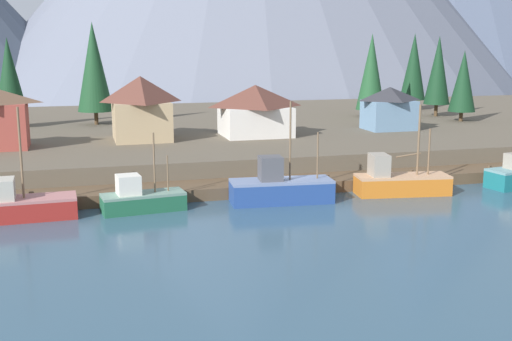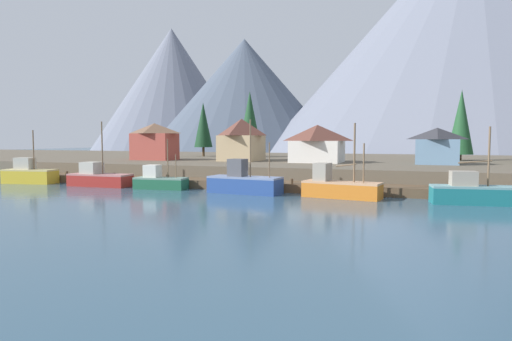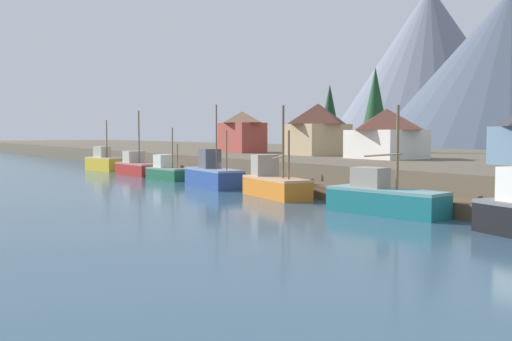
# 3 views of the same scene
# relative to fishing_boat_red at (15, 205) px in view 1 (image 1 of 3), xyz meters

# --- Properties ---
(ground_plane) EXTENTS (400.00, 400.00, 1.00)m
(ground_plane) POSITION_rel_fishing_boat_red_xyz_m (21.01, 21.68, -1.56)
(ground_plane) COLOR #335166
(dock) EXTENTS (80.00, 4.00, 1.60)m
(dock) POSITION_rel_fishing_boat_red_xyz_m (21.01, 3.67, -0.56)
(dock) COLOR brown
(dock) RESTS_ON ground_plane
(shoreline_bank) EXTENTS (400.00, 56.00, 2.50)m
(shoreline_bank) POSITION_rel_fishing_boat_red_xyz_m (21.01, 33.68, 0.19)
(shoreline_bank) COLOR brown
(shoreline_bank) RESTS_ON ground_plane
(fishing_boat_red) EXTENTS (8.29, 3.07, 8.21)m
(fishing_boat_red) POSITION_rel_fishing_boat_red_xyz_m (0.00, 0.00, 0.00)
(fishing_boat_red) COLOR maroon
(fishing_boat_red) RESTS_ON ground_plane
(fishing_boat_green) EXTENTS (6.50, 3.06, 6.00)m
(fishing_boat_green) POSITION_rel_fishing_boat_red_xyz_m (9.03, 0.01, -0.10)
(fishing_boat_green) COLOR #1E5B3D
(fishing_boat_green) RESTS_ON ground_plane
(fishing_boat_blue) EXTENTS (8.39, 3.51, 8.15)m
(fishing_boat_blue) POSITION_rel_fishing_boat_red_xyz_m (20.12, -0.21, 0.11)
(fishing_boat_blue) COLOR navy
(fishing_boat_blue) RESTS_ON ground_plane
(fishing_boat_orange) EXTENTS (8.16, 3.69, 7.62)m
(fishing_boat_orange) POSITION_rel_fishing_boat_red_xyz_m (30.72, -0.27, 0.04)
(fishing_boat_orange) COLOR #CC6B1E
(fishing_boat_orange) RESTS_ON ground_plane
(house_blue) EXTENTS (5.84, 4.68, 5.07)m
(house_blue) POSITION_rel_fishing_boat_red_xyz_m (40.41, 20.89, 4.02)
(house_blue) COLOR #6689A8
(house_blue) RESTS_ON shoreline_bank
(house_white) EXTENTS (7.67, 6.73, 5.63)m
(house_white) POSITION_rel_fishing_boat_red_xyz_m (23.68, 20.20, 4.32)
(house_white) COLOR silver
(house_white) RESTS_ON shoreline_bank
(house_tan) EXTENTS (6.14, 7.13, 6.75)m
(house_tan) POSITION_rel_fishing_boat_red_xyz_m (11.18, 20.57, 4.89)
(house_tan) COLOR tan
(house_tan) RESTS_ON shoreline_bank
(conifer_near_left) EXTENTS (4.41, 4.41, 12.79)m
(conifer_near_left) POSITION_rel_fishing_boat_red_xyz_m (6.85, 35.18, 8.67)
(conifer_near_left) COLOR #4C3823
(conifer_near_left) RESTS_ON shoreline_bank
(conifer_near_right) EXTENTS (4.01, 4.01, 11.50)m
(conifer_near_right) POSITION_rel_fishing_boat_red_xyz_m (44.25, 34.10, 7.68)
(conifer_near_right) COLOR #4C3823
(conifer_near_right) RESTS_ON shoreline_bank
(conifer_mid_left) EXTENTS (3.69, 3.69, 10.87)m
(conifer_mid_left) POSITION_rel_fishing_boat_red_xyz_m (-3.12, 34.81, 7.78)
(conifer_mid_left) COLOR #4C3823
(conifer_mid_left) RESTS_ON shoreline_bank
(conifer_mid_right) EXTENTS (3.50, 3.50, 9.26)m
(conifer_mid_right) POSITION_rel_fishing_boat_red_xyz_m (53.51, 25.89, 6.70)
(conifer_mid_right) COLOR #4C3823
(conifer_mid_right) RESTS_ON shoreline_bank
(conifer_back_left) EXTENTS (3.90, 3.90, 11.68)m
(conifer_back_left) POSITION_rel_fishing_boat_red_xyz_m (54.89, 41.45, 8.03)
(conifer_back_left) COLOR #4C3823
(conifer_back_left) RESTS_ON shoreline_bank
(conifer_back_right) EXTENTS (3.58, 3.58, 11.18)m
(conifer_back_right) POSITION_rel_fishing_boat_red_xyz_m (53.47, 32.07, 7.87)
(conifer_back_right) COLOR #4C3823
(conifer_back_right) RESTS_ON shoreline_bank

